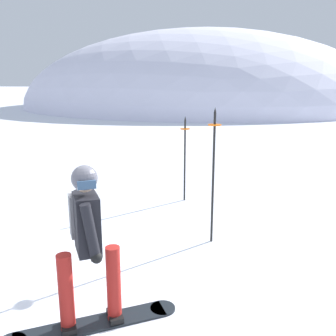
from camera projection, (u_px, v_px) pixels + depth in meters
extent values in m
plane|color=white|center=(106.00, 313.00, 4.01)|extent=(300.00, 300.00, 0.00)
ellipsoid|color=white|center=(199.00, 106.00, 37.31)|extent=(34.71, 31.24, 14.70)
cube|color=black|center=(92.00, 324.00, 3.81)|extent=(1.44, 1.13, 0.02)
cylinder|color=black|center=(163.00, 308.00, 4.07)|extent=(0.28, 0.28, 0.02)
cube|color=black|center=(115.00, 316.00, 3.88)|extent=(0.26, 0.29, 0.06)
cube|color=black|center=(69.00, 326.00, 3.71)|extent=(0.26, 0.29, 0.06)
cylinder|color=maroon|center=(114.00, 284.00, 3.79)|extent=(0.15, 0.15, 0.82)
cylinder|color=maroon|center=(66.00, 293.00, 3.63)|extent=(0.15, 0.15, 0.82)
cube|color=black|center=(87.00, 224.00, 3.55)|extent=(0.39, 0.42, 0.58)
cylinder|color=black|center=(84.00, 216.00, 3.76)|extent=(0.20, 0.18, 0.57)
cylinder|color=black|center=(91.00, 232.00, 3.34)|extent=(0.20, 0.18, 0.57)
sphere|color=black|center=(88.00, 237.00, 3.85)|extent=(0.11, 0.11, 0.11)
sphere|color=black|center=(97.00, 258.00, 3.39)|extent=(0.11, 0.11, 0.11)
cube|color=slate|center=(84.00, 215.00, 3.72)|extent=(0.33, 0.31, 0.44)
cube|color=slate|center=(83.00, 219.00, 3.83)|extent=(0.20, 0.16, 0.20)
sphere|color=beige|center=(85.00, 181.00, 3.45)|extent=(0.21, 0.21, 0.21)
sphere|color=#4C4C56|center=(84.00, 178.00, 3.44)|extent=(0.25, 0.25, 0.25)
cube|color=navy|center=(87.00, 185.00, 3.33)|extent=(0.16, 0.12, 0.08)
cylinder|color=black|center=(213.00, 180.00, 5.58)|extent=(0.04, 0.04, 2.03)
cylinder|color=orange|center=(215.00, 125.00, 5.39)|extent=(0.20, 0.20, 0.02)
cone|color=black|center=(215.00, 110.00, 5.33)|extent=(0.04, 0.04, 0.08)
cylinder|color=black|center=(185.00, 161.00, 7.62)|extent=(0.04, 0.04, 1.71)
cylinder|color=orange|center=(185.00, 129.00, 7.46)|extent=(0.20, 0.20, 0.02)
cone|color=black|center=(185.00, 118.00, 7.41)|extent=(0.04, 0.04, 0.08)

